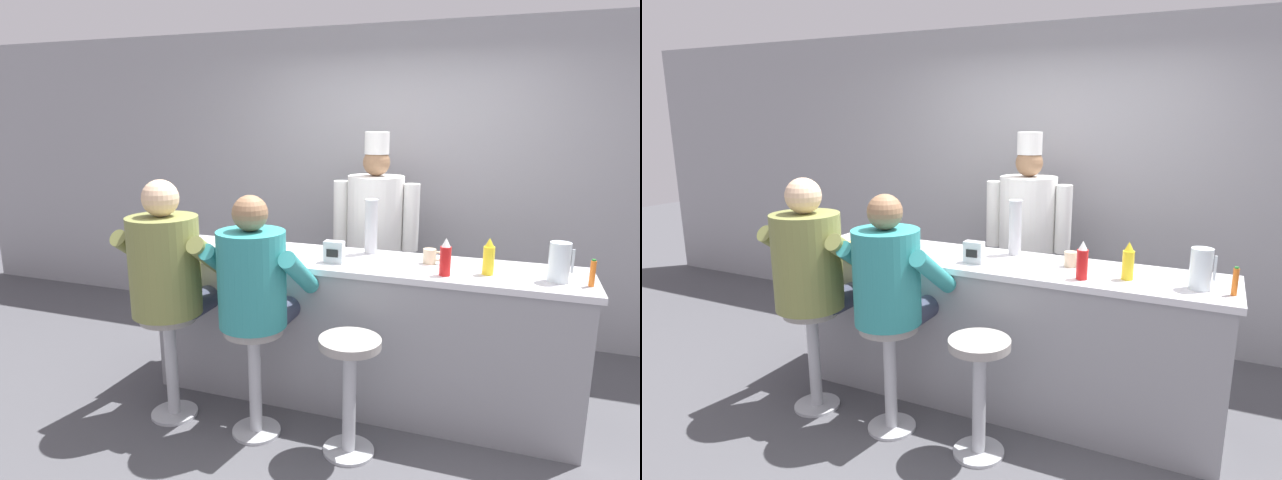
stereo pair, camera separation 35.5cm
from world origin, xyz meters
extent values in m
plane|color=#4C4C51|center=(0.00, 0.00, 0.00)|extent=(20.00, 20.00, 0.00)
cube|color=#99999E|center=(0.00, 1.76, 1.35)|extent=(10.00, 0.06, 2.70)
cube|color=gray|center=(0.00, 0.31, 0.48)|extent=(2.80, 0.59, 0.96)
cube|color=silver|center=(0.00, 0.31, 0.98)|extent=(2.85, 0.62, 0.04)
cylinder|color=red|center=(0.57, 0.14, 1.09)|extent=(0.07, 0.07, 0.18)
cone|color=white|center=(0.57, 0.14, 1.21)|extent=(0.05, 0.05, 0.05)
cylinder|color=yellow|center=(0.81, 0.25, 1.09)|extent=(0.07, 0.07, 0.17)
cone|color=yellow|center=(0.81, 0.25, 1.20)|extent=(0.05, 0.05, 0.05)
cylinder|color=orange|center=(1.37, 0.20, 1.08)|extent=(0.03, 0.03, 0.15)
cylinder|color=#287F2D|center=(1.37, 0.20, 1.15)|extent=(0.02, 0.02, 0.01)
cylinder|color=silver|center=(1.20, 0.23, 1.12)|extent=(0.12, 0.12, 0.23)
cube|color=silver|center=(1.27, 0.23, 1.13)|extent=(0.01, 0.01, 0.14)
cylinder|color=white|center=(-1.10, 0.19, 1.01)|extent=(0.25, 0.25, 0.02)
ellipsoid|color=#E0BC60|center=(-1.10, 0.19, 1.04)|extent=(0.11, 0.09, 0.03)
cylinder|color=white|center=(-0.76, 0.28, 1.03)|extent=(0.16, 0.16, 0.05)
cylinder|color=white|center=(-0.61, 0.23, 1.04)|extent=(0.08, 0.08, 0.08)
torus|color=white|center=(-0.56, 0.23, 1.05)|extent=(0.06, 0.01, 0.06)
cylinder|color=beige|center=(0.45, 0.37, 1.05)|extent=(0.08, 0.08, 0.10)
torus|color=beige|center=(0.50, 0.37, 1.06)|extent=(0.07, 0.01, 0.07)
cylinder|color=#B7BABF|center=(0.03, 0.51, 1.19)|extent=(0.09, 0.09, 0.37)
cylinder|color=silver|center=(0.03, 0.51, 1.37)|extent=(0.09, 0.09, 0.01)
cube|color=silver|center=(-0.13, 0.19, 1.07)|extent=(0.13, 0.07, 0.14)
cube|color=black|center=(-0.13, 0.15, 1.07)|extent=(0.08, 0.01, 0.05)
cylinder|color=#B2B5BA|center=(-1.08, -0.30, 0.01)|extent=(0.30, 0.30, 0.02)
cylinder|color=#B2B5BA|center=(-1.08, -0.30, 0.36)|extent=(0.08, 0.08, 0.67)
cylinder|color=gray|center=(-1.08, -0.30, 0.69)|extent=(0.35, 0.35, 0.05)
cylinder|color=#33384C|center=(-1.19, -0.09, 0.73)|extent=(0.16, 0.44, 0.16)
cylinder|color=#33384C|center=(-0.97, -0.09, 0.73)|extent=(0.16, 0.44, 0.16)
cylinder|color=olive|center=(-1.08, -0.30, 1.02)|extent=(0.44, 0.44, 0.62)
cylinder|color=olive|center=(-1.35, -0.18, 1.05)|extent=(0.11, 0.47, 0.38)
cylinder|color=olive|center=(-0.80, -0.18, 1.05)|extent=(0.11, 0.47, 0.38)
sphere|color=#DBB28E|center=(-1.08, -0.30, 1.44)|extent=(0.23, 0.23, 0.23)
cylinder|color=#B2B5BA|center=(-0.48, -0.30, 0.01)|extent=(0.30, 0.30, 0.02)
cylinder|color=#B2B5BA|center=(-0.48, -0.30, 0.36)|extent=(0.08, 0.08, 0.67)
cylinder|color=gray|center=(-0.48, -0.30, 0.69)|extent=(0.35, 0.35, 0.05)
cylinder|color=#33384C|center=(-0.58, -0.10, 0.73)|extent=(0.15, 0.40, 0.15)
cylinder|color=#33384C|center=(-0.38, -0.10, 0.73)|extent=(0.15, 0.40, 0.15)
cylinder|color=teal|center=(-0.48, -0.30, 1.00)|extent=(0.40, 0.40, 0.57)
cylinder|color=teal|center=(-0.73, -0.19, 1.03)|extent=(0.10, 0.43, 0.35)
cylinder|color=teal|center=(-0.22, -0.19, 1.03)|extent=(0.10, 0.43, 0.35)
sphere|color=#8C6647|center=(-0.48, -0.30, 1.39)|extent=(0.21, 0.21, 0.21)
cylinder|color=#B2B5BA|center=(0.12, -0.30, 0.01)|extent=(0.30, 0.30, 0.02)
cylinder|color=#B2B5BA|center=(0.12, -0.30, 0.36)|extent=(0.08, 0.08, 0.67)
cylinder|color=gray|center=(0.12, -0.30, 0.69)|extent=(0.35, 0.35, 0.05)
cube|color=#232328|center=(-0.11, 1.18, 0.42)|extent=(0.35, 0.19, 0.84)
cube|color=white|center=(-0.11, 1.12, 0.58)|extent=(0.31, 0.02, 0.50)
cylinder|color=white|center=(-0.11, 1.18, 1.15)|extent=(0.45, 0.45, 0.63)
sphere|color=#8C6647|center=(-0.11, 1.18, 1.57)|extent=(0.22, 0.22, 0.22)
cylinder|color=white|center=(-0.11, 1.18, 1.72)|extent=(0.19, 0.19, 0.17)
cylinder|color=white|center=(-0.40, 1.18, 1.15)|extent=(0.13, 0.13, 0.53)
cylinder|color=white|center=(0.18, 1.18, 1.15)|extent=(0.13, 0.13, 0.53)
camera|label=1|loc=(0.91, -2.98, 1.92)|focal=30.00mm
camera|label=2|loc=(1.23, -2.84, 1.92)|focal=30.00mm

